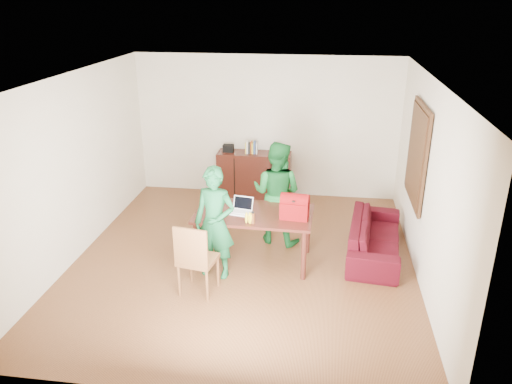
# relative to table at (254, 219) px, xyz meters

# --- Properties ---
(room) EXTENTS (5.20, 5.70, 2.90)m
(room) POSITION_rel_table_xyz_m (-0.15, 0.12, 0.62)
(room) COLOR #412010
(room) RESTS_ON ground
(table) EXTENTS (1.71, 0.99, 0.79)m
(table) POSITION_rel_table_xyz_m (0.00, 0.00, 0.00)
(table) COLOR black
(table) RESTS_ON ground
(chair) EXTENTS (0.53, 0.51, 1.02)m
(chair) POSITION_rel_table_xyz_m (-0.62, -0.92, -0.39)
(chair) COLOR #5D301B
(chair) RESTS_ON ground
(person_near) EXTENTS (0.64, 0.48, 1.61)m
(person_near) POSITION_rel_table_xyz_m (-0.48, -0.45, 0.11)
(person_near) COLOR #125229
(person_near) RESTS_ON ground
(person_far) EXTENTS (0.95, 0.83, 1.65)m
(person_far) POSITION_rel_table_xyz_m (0.25, 0.71, 0.14)
(person_far) COLOR #145A22
(person_far) RESTS_ON ground
(laptop) EXTENTS (0.33, 0.26, 0.21)m
(laptop) POSITION_rel_table_xyz_m (-0.19, -0.05, 0.14)
(laptop) COLOR white
(laptop) RESTS_ON table
(bananas) EXTENTS (0.19, 0.14, 0.06)m
(bananas) POSITION_rel_table_xyz_m (-0.01, -0.37, 0.13)
(bananas) COLOR gold
(bananas) RESTS_ON table
(bottle) EXTENTS (0.07, 0.07, 0.17)m
(bottle) POSITION_rel_table_xyz_m (0.03, -0.36, 0.19)
(bottle) COLOR #5D2F15
(bottle) RESTS_ON table
(red_bag) EXTENTS (0.41, 0.26, 0.29)m
(red_bag) POSITION_rel_table_xyz_m (0.59, -0.11, 0.24)
(red_bag) COLOR maroon
(red_bag) RESTS_ON table
(sofa) EXTENTS (0.94, 1.95, 0.55)m
(sofa) POSITION_rel_table_xyz_m (1.79, 0.49, -0.42)
(sofa) COLOR #390907
(sofa) RESTS_ON ground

